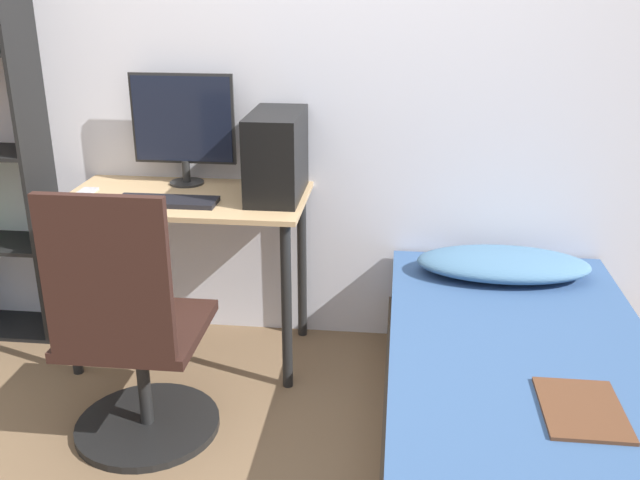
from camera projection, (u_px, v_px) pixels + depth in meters
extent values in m
cube|color=silver|center=(290.00, 75.00, 3.15)|extent=(8.00, 0.05, 2.50)
cube|color=tan|center=(186.00, 198.00, 3.08)|extent=(1.05, 0.57, 0.02)
cylinder|color=black|center=(68.00, 297.00, 3.05)|extent=(0.04, 0.04, 0.75)
cylinder|color=black|center=(287.00, 308.00, 2.95)|extent=(0.04, 0.04, 0.75)
cylinder|color=black|center=(111.00, 256.00, 3.49)|extent=(0.04, 0.04, 0.75)
cylinder|color=black|center=(302.00, 264.00, 3.39)|extent=(0.04, 0.04, 0.75)
cube|color=black|center=(36.00, 153.00, 3.24)|extent=(0.02, 0.29, 1.81)
cube|color=black|center=(2.00, 325.00, 3.59)|extent=(0.61, 0.29, 0.02)
cylinder|color=black|center=(148.00, 425.00, 2.80)|extent=(0.56, 0.56, 0.03)
cylinder|color=black|center=(143.00, 379.00, 2.72)|extent=(0.05, 0.05, 0.39)
cube|color=black|center=(138.00, 329.00, 2.65)|extent=(0.49, 0.49, 0.04)
cube|color=black|center=(106.00, 279.00, 2.33)|extent=(0.44, 0.04, 0.57)
cube|color=#4C3D2D|center=(516.00, 438.00, 2.58)|extent=(0.97, 1.86, 0.20)
cube|color=#33517F|center=(523.00, 384.00, 2.49)|extent=(0.94, 1.82, 0.25)
ellipsoid|color=teal|center=(503.00, 264.00, 3.05)|extent=(0.73, 0.36, 0.11)
cube|color=#56331E|center=(582.00, 409.00, 2.13)|extent=(0.24, 0.32, 0.01)
cylinder|color=black|center=(187.00, 183.00, 3.26)|extent=(0.15, 0.15, 0.01)
cylinder|color=black|center=(186.00, 171.00, 3.24)|extent=(0.04, 0.04, 0.10)
cube|color=black|center=(183.00, 119.00, 3.16)|extent=(0.47, 0.01, 0.40)
cube|color=black|center=(182.00, 119.00, 3.15)|extent=(0.44, 0.01, 0.38)
cube|color=black|center=(167.00, 201.00, 2.98)|extent=(0.42, 0.14, 0.02)
cube|color=black|center=(277.00, 155.00, 3.02)|extent=(0.22, 0.43, 0.36)
cube|color=#B7B7BC|center=(85.00, 193.00, 3.11)|extent=(0.07, 0.14, 0.01)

